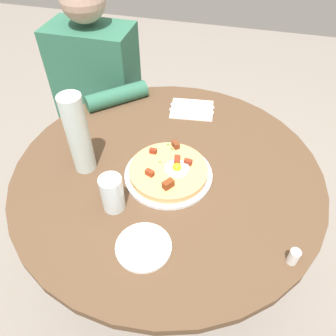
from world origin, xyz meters
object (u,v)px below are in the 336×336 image
(dining_table, at_px, (168,200))
(breakfast_pizza, at_px, (169,170))
(person_seated, at_px, (102,109))
(water_bottle, at_px, (78,135))
(bread_plate, at_px, (144,247))
(fork, at_px, (192,106))
(water_glass, at_px, (112,193))
(salt_shaker, at_px, (294,257))
(pizza_plate, at_px, (168,174))
(knife, at_px, (192,111))

(dining_table, bearing_deg, breakfast_pizza, 111.95)
(person_seated, xyz_separation_m, water_bottle, (-0.22, 0.59, 0.35))
(bread_plate, relative_size, fork, 0.86)
(water_glass, relative_size, salt_shaker, 2.48)
(breakfast_pizza, distance_m, salt_shaker, 0.45)
(salt_shaker, bearing_deg, fork, -57.69)
(pizza_plate, height_order, fork, pizza_plate)
(bread_plate, bearing_deg, water_bottle, -41.45)
(fork, height_order, water_glass, water_glass)
(fork, bearing_deg, water_bottle, 50.13)
(person_seated, distance_m, water_bottle, 0.72)
(person_seated, relative_size, water_glass, 9.45)
(dining_table, relative_size, salt_shaker, 21.47)
(knife, bearing_deg, salt_shaker, 116.91)
(breakfast_pizza, distance_m, knife, 0.37)
(person_seated, relative_size, bread_plate, 7.36)
(knife, xyz_separation_m, water_glass, (0.13, 0.53, 0.05))
(dining_table, relative_size, bread_plate, 6.73)
(person_seated, height_order, fork, person_seated)
(pizza_plate, bearing_deg, person_seated, -48.25)
(person_seated, distance_m, bread_plate, 1.00)
(pizza_plate, relative_size, water_glass, 2.40)
(bread_plate, height_order, salt_shaker, salt_shaker)
(person_seated, height_order, pizza_plate, person_seated)
(water_bottle, height_order, salt_shaker, water_bottle)
(bread_plate, bearing_deg, water_glass, -41.85)
(bread_plate, distance_m, water_bottle, 0.40)
(person_seated, distance_m, water_glass, 0.86)
(person_seated, height_order, breakfast_pizza, person_seated)
(dining_table, distance_m, fork, 0.41)
(breakfast_pizza, height_order, knife, breakfast_pizza)
(person_seated, xyz_separation_m, salt_shaker, (-0.89, 0.78, 0.23))
(water_glass, bearing_deg, knife, -103.84)
(water_glass, bearing_deg, dining_table, -121.00)
(pizza_plate, distance_m, water_glass, 0.21)
(dining_table, distance_m, breakfast_pizza, 0.19)
(knife, distance_m, water_glass, 0.55)
(person_seated, height_order, water_glass, person_seated)
(dining_table, relative_size, knife, 5.77)
(pizza_plate, bearing_deg, salt_shaker, 150.66)
(knife, xyz_separation_m, salt_shaker, (-0.39, 0.59, 0.02))
(bread_plate, height_order, water_bottle, water_bottle)
(bread_plate, bearing_deg, breakfast_pizza, -89.92)
(pizza_plate, height_order, breakfast_pizza, breakfast_pizza)
(dining_table, xyz_separation_m, water_glass, (0.12, 0.19, 0.23))
(fork, relative_size, water_bottle, 0.64)
(pizza_plate, height_order, water_bottle, water_bottle)
(dining_table, bearing_deg, fork, -91.51)
(dining_table, height_order, bread_plate, bread_plate)
(knife, bearing_deg, bread_plate, 83.18)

